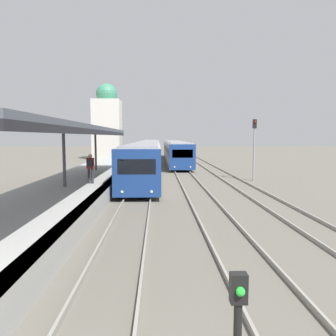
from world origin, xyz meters
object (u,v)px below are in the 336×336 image
object	(u,v)px
train_far	(175,150)
signal_mast_far	(254,142)
signal_post_near	(238,332)
person_on_platform	(90,166)
train_near	(148,152)

from	to	relation	value
train_far	signal_mast_far	xyz separation A→B (m)	(5.22, -20.02, 1.46)
signal_post_near	signal_mast_far	xyz separation A→B (m)	(6.66, 21.97, 1.90)
person_on_platform	train_far	xyz separation A→B (m)	(6.19, 27.21, -0.24)
person_on_platform	train_near	xyz separation A→B (m)	(2.68, 20.54, -0.20)
signal_post_near	train_far	bearing A→B (deg)	88.03
person_on_platform	signal_post_near	world-z (taller)	person_on_platform
signal_post_near	signal_mast_far	size ratio (longest dim) A/B	0.39
train_far	signal_post_near	world-z (taller)	train_far
train_far	signal_mast_far	bearing A→B (deg)	-75.39
signal_post_near	person_on_platform	bearing A→B (deg)	107.79
person_on_platform	train_far	distance (m)	27.90
train_far	train_near	bearing A→B (deg)	-117.79
train_far	signal_post_near	bearing A→B (deg)	-91.97
train_far	person_on_platform	bearing A→B (deg)	-102.81
signal_mast_far	person_on_platform	bearing A→B (deg)	-147.80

